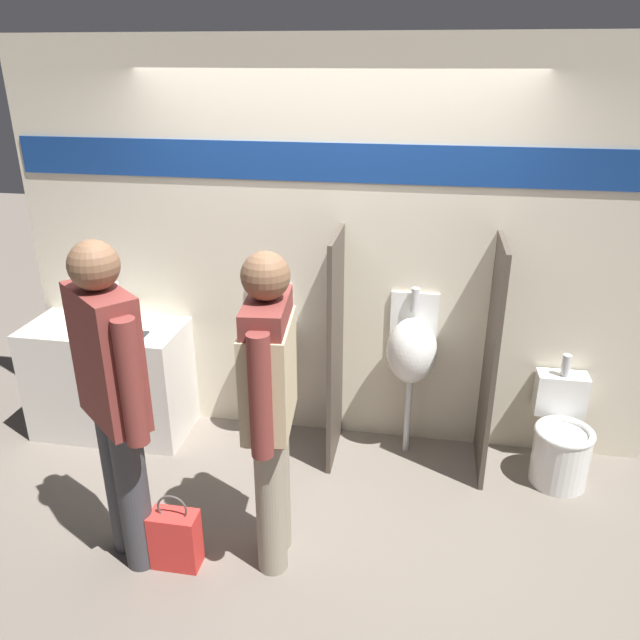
{
  "coord_description": "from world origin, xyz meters",
  "views": [
    {
      "loc": [
        0.62,
        -3.35,
        2.57
      ],
      "look_at": [
        0.0,
        0.17,
        1.05
      ],
      "focal_mm": 35.0,
      "sensor_mm": 36.0,
      "label": 1
    }
  ],
  "objects_px": {
    "cell_phone": "(140,336)",
    "person_in_vest": "(270,395)",
    "urinal_far": "(412,350)",
    "sink_basin": "(112,316)",
    "person_with_lanyard": "(113,397)",
    "urinal_near_counter": "(267,339)",
    "toilet": "(561,441)",
    "shopping_bag": "(176,539)"
  },
  "relations": [
    {
      "from": "sink_basin",
      "to": "person_with_lanyard",
      "type": "height_order",
      "value": "person_with_lanyard"
    },
    {
      "from": "sink_basin",
      "to": "urinal_far",
      "type": "bearing_deg",
      "value": 1.67
    },
    {
      "from": "sink_basin",
      "to": "shopping_bag",
      "type": "bearing_deg",
      "value": -54.11
    },
    {
      "from": "urinal_near_counter",
      "to": "person_with_lanyard",
      "type": "height_order",
      "value": "person_with_lanyard"
    },
    {
      "from": "person_in_vest",
      "to": "urinal_far",
      "type": "bearing_deg",
      "value": -35.74
    },
    {
      "from": "cell_phone",
      "to": "urinal_near_counter",
      "type": "bearing_deg",
      "value": 15.26
    },
    {
      "from": "urinal_far",
      "to": "urinal_near_counter",
      "type": "bearing_deg",
      "value": 180.0
    },
    {
      "from": "urinal_far",
      "to": "person_in_vest",
      "type": "relative_size",
      "value": 0.67
    },
    {
      "from": "sink_basin",
      "to": "person_in_vest",
      "type": "xyz_separation_m",
      "value": [
        1.42,
        -1.09,
        0.12
      ]
    },
    {
      "from": "cell_phone",
      "to": "toilet",
      "type": "height_order",
      "value": "cell_phone"
    },
    {
      "from": "sink_basin",
      "to": "toilet",
      "type": "height_order",
      "value": "sink_basin"
    },
    {
      "from": "urinal_far",
      "to": "person_in_vest",
      "type": "xyz_separation_m",
      "value": [
        -0.67,
        -1.15,
        0.25
      ]
    },
    {
      "from": "sink_basin",
      "to": "cell_phone",
      "type": "xyz_separation_m",
      "value": [
        0.28,
        -0.16,
        -0.06
      ]
    },
    {
      "from": "cell_phone",
      "to": "shopping_bag",
      "type": "xyz_separation_m",
      "value": [
        0.63,
        -1.09,
        -0.66
      ]
    },
    {
      "from": "toilet",
      "to": "sink_basin",
      "type": "bearing_deg",
      "value": 178.42
    },
    {
      "from": "urinal_far",
      "to": "shopping_bag",
      "type": "xyz_separation_m",
      "value": [
        -1.18,
        -1.31,
        -0.6
      ]
    },
    {
      "from": "person_in_vest",
      "to": "toilet",
      "type": "bearing_deg",
      "value": -64.36
    },
    {
      "from": "sink_basin",
      "to": "person_in_vest",
      "type": "height_order",
      "value": "person_in_vest"
    },
    {
      "from": "urinal_near_counter",
      "to": "person_with_lanyard",
      "type": "bearing_deg",
      "value": -109.5
    },
    {
      "from": "urinal_far",
      "to": "shopping_bag",
      "type": "height_order",
      "value": "urinal_far"
    },
    {
      "from": "urinal_near_counter",
      "to": "urinal_far",
      "type": "xyz_separation_m",
      "value": [
        0.99,
        0.0,
        0.0
      ]
    },
    {
      "from": "sink_basin",
      "to": "person_with_lanyard",
      "type": "relative_size",
      "value": 0.19
    },
    {
      "from": "urinal_far",
      "to": "shopping_bag",
      "type": "distance_m",
      "value": 1.86
    },
    {
      "from": "sink_basin",
      "to": "urinal_far",
      "type": "xyz_separation_m",
      "value": [
        2.08,
        0.06,
        -0.12
      ]
    },
    {
      "from": "toilet",
      "to": "person_in_vest",
      "type": "relative_size",
      "value": 0.45
    },
    {
      "from": "cell_phone",
      "to": "toilet",
      "type": "bearing_deg",
      "value": 1.57
    },
    {
      "from": "sink_basin",
      "to": "urinal_far",
      "type": "relative_size",
      "value": 0.3
    },
    {
      "from": "sink_basin",
      "to": "urinal_near_counter",
      "type": "bearing_deg",
      "value": 3.18
    },
    {
      "from": "cell_phone",
      "to": "person_with_lanyard",
      "type": "bearing_deg",
      "value": -70.98
    },
    {
      "from": "urinal_far",
      "to": "toilet",
      "type": "relative_size",
      "value": 1.47
    },
    {
      "from": "sink_basin",
      "to": "cell_phone",
      "type": "bearing_deg",
      "value": -30.04
    },
    {
      "from": "cell_phone",
      "to": "person_in_vest",
      "type": "xyz_separation_m",
      "value": [
        1.14,
        -0.93,
        0.18
      ]
    },
    {
      "from": "toilet",
      "to": "person_in_vest",
      "type": "distance_m",
      "value": 2.08
    },
    {
      "from": "urinal_near_counter",
      "to": "sink_basin",
      "type": "bearing_deg",
      "value": -176.82
    },
    {
      "from": "urinal_far",
      "to": "sink_basin",
      "type": "bearing_deg",
      "value": -178.33
    },
    {
      "from": "sink_basin",
      "to": "urinal_near_counter",
      "type": "height_order",
      "value": "urinal_near_counter"
    },
    {
      "from": "person_in_vest",
      "to": "sink_basin",
      "type": "bearing_deg",
      "value": 46.6
    },
    {
      "from": "cell_phone",
      "to": "urinal_far",
      "type": "relative_size",
      "value": 0.12
    },
    {
      "from": "cell_phone",
      "to": "toilet",
      "type": "xyz_separation_m",
      "value": [
        2.79,
        0.08,
        -0.56
      ]
    },
    {
      "from": "cell_phone",
      "to": "person_in_vest",
      "type": "bearing_deg",
      "value": -39.39
    },
    {
      "from": "cell_phone",
      "to": "urinal_far",
      "type": "distance_m",
      "value": 1.82
    },
    {
      "from": "sink_basin",
      "to": "person_in_vest",
      "type": "distance_m",
      "value": 1.79
    }
  ]
}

